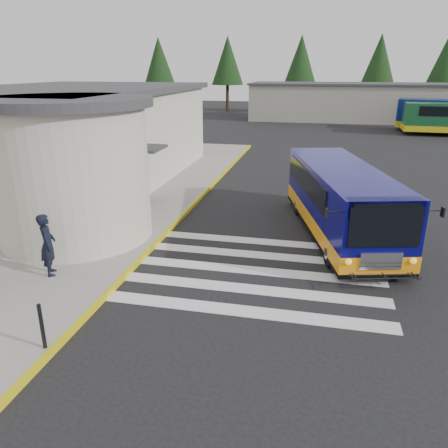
# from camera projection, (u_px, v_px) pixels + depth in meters

# --- Properties ---
(ground) EXTENTS (140.00, 140.00, 0.00)m
(ground) POSITION_uv_depth(u_px,v_px,m) (270.00, 261.00, 14.00)
(ground) COLOR black
(ground) RESTS_ON ground
(sidewalk) EXTENTS (10.00, 34.00, 0.15)m
(sidewalk) POSITION_uv_depth(u_px,v_px,m) (80.00, 205.00, 19.47)
(sidewalk) COLOR gray
(sidewalk) RESTS_ON ground
(curb_strip) EXTENTS (0.12, 34.00, 0.16)m
(curb_strip) POSITION_uv_depth(u_px,v_px,m) (186.00, 212.00, 18.47)
(curb_strip) COLOR gold
(curb_strip) RESTS_ON ground
(station_building) EXTENTS (12.70, 18.70, 4.80)m
(station_building) POSITION_uv_depth(u_px,v_px,m) (71.00, 138.00, 21.67)
(station_building) COLOR beige
(station_building) RESTS_ON ground
(crosswalk) EXTENTS (8.00, 5.35, 0.01)m
(crosswalk) POSITION_uv_depth(u_px,v_px,m) (251.00, 270.00, 13.36)
(crosswalk) COLOR silver
(crosswalk) RESTS_ON ground
(depot_building) EXTENTS (26.40, 8.40, 4.20)m
(depot_building) POSITION_uv_depth(u_px,v_px,m) (365.00, 102.00, 50.69)
(depot_building) COLOR gray
(depot_building) RESTS_ON ground
(tree_line) EXTENTS (58.40, 4.40, 10.00)m
(tree_line) POSITION_uv_depth(u_px,v_px,m) (366.00, 60.00, 56.41)
(tree_line) COLOR black
(tree_line) RESTS_ON ground
(transit_bus) EXTENTS (4.71, 9.16, 2.51)m
(transit_bus) POSITION_uv_depth(u_px,v_px,m) (340.00, 203.00, 15.85)
(transit_bus) COLOR #09075B
(transit_bus) RESTS_ON ground
(pedestrian_a) EXTENTS (0.72, 0.80, 1.84)m
(pedestrian_a) POSITION_uv_depth(u_px,v_px,m) (48.00, 245.00, 12.51)
(pedestrian_a) COLOR black
(pedestrian_a) RESTS_ON sidewalk
(bollard) EXTENTS (0.09, 0.09, 1.06)m
(bollard) POSITION_uv_depth(u_px,v_px,m) (42.00, 326.00, 9.25)
(bollard) COLOR black
(bollard) RESTS_ON sidewalk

